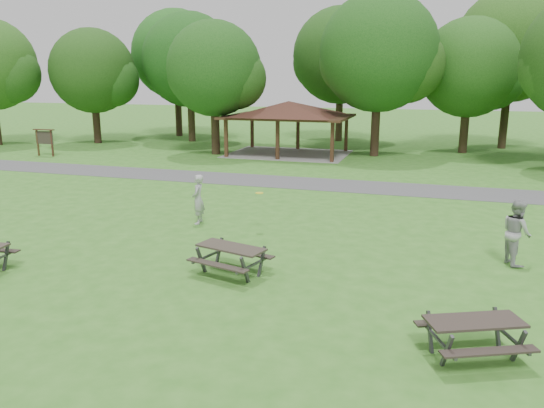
{
  "coord_description": "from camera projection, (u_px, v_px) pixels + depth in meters",
  "views": [
    {
      "loc": [
        6.16,
        -12.55,
        5.52
      ],
      "look_at": [
        1.0,
        4.0,
        1.3
      ],
      "focal_mm": 35.0,
      "sensor_mm": 36.0,
      "label": 1
    }
  ],
  "objects": [
    {
      "name": "ground",
      "position": [
        195.0,
        279.0,
        14.73
      ],
      "size": [
        160.0,
        160.0,
        0.0
      ],
      "primitive_type": "plane",
      "color": "#357421",
      "rests_on": "ground"
    },
    {
      "name": "asphalt_path",
      "position": [
        311.0,
        184.0,
        27.71
      ],
      "size": [
        120.0,
        3.2,
        0.02
      ],
      "primitive_type": "cube",
      "color": "#4A494C",
      "rests_on": "ground"
    },
    {
      "name": "pavilion",
      "position": [
        289.0,
        111.0,
        37.43
      ],
      "size": [
        8.6,
        7.01,
        3.76
      ],
      "color": "#3D2516",
      "rests_on": "ground"
    },
    {
      "name": "notice_board",
      "position": [
        44.0,
        137.0,
        36.9
      ],
      "size": [
        1.6,
        0.3,
        1.88
      ],
      "color": "#3C2815",
      "rests_on": "ground"
    },
    {
      "name": "tree_row_b",
      "position": [
        94.0,
        73.0,
        43.11
      ],
      "size": [
        7.14,
        6.8,
        9.28
      ],
      "color": "black",
      "rests_on": "ground"
    },
    {
      "name": "tree_row_c",
      "position": [
        191.0,
        63.0,
        44.13
      ],
      "size": [
        8.19,
        7.8,
        10.67
      ],
      "color": "#302215",
      "rests_on": "ground"
    },
    {
      "name": "tree_row_d",
      "position": [
        215.0,
        72.0,
        36.84
      ],
      "size": [
        6.93,
        6.6,
        9.27
      ],
      "color": "black",
      "rests_on": "ground"
    },
    {
      "name": "tree_row_e",
      "position": [
        380.0,
        56.0,
        35.74
      ],
      "size": [
        8.4,
        8.0,
        11.02
      ],
      "color": "black",
      "rests_on": "ground"
    },
    {
      "name": "tree_row_f",
      "position": [
        470.0,
        71.0,
        37.47
      ],
      "size": [
        7.35,
        7.0,
        9.55
      ],
      "color": "black",
      "rests_on": "ground"
    },
    {
      "name": "tree_deep_a",
      "position": [
        177.0,
        57.0,
        48.1
      ],
      "size": [
        8.4,
        8.0,
        11.38
      ],
      "color": "black",
      "rests_on": "ground"
    },
    {
      "name": "tree_deep_b",
      "position": [
        342.0,
        59.0,
        44.29
      ],
      "size": [
        8.4,
        8.0,
        11.13
      ],
      "color": "#332316",
      "rests_on": "ground"
    },
    {
      "name": "tree_deep_c",
      "position": [
        513.0,
        49.0,
        39.47
      ],
      "size": [
        8.82,
        8.4,
        11.9
      ],
      "color": "#2E2014",
      "rests_on": "ground"
    },
    {
      "name": "picnic_table_middle",
      "position": [
        231.0,
        253.0,
        14.96
      ],
      "size": [
        2.31,
        2.03,
        0.86
      ],
      "color": "#302922",
      "rests_on": "ground"
    },
    {
      "name": "picnic_table_far",
      "position": [
        474.0,
        329.0,
        10.54
      ],
      "size": [
        2.36,
        2.18,
        0.83
      ],
      "color": "#2B231F",
      "rests_on": "ground"
    },
    {
      "name": "frisbee_in_flight",
      "position": [
        259.0,
        193.0,
        18.94
      ],
      "size": [
        0.33,
        0.33,
        0.02
      ],
      "color": "yellow",
      "rests_on": "ground"
    },
    {
      "name": "frisbee_thrower",
      "position": [
        198.0,
        199.0,
        20.07
      ],
      "size": [
        0.59,
        0.77,
        1.89
      ],
      "primitive_type": "imported",
      "rotation": [
        0.0,
        0.0,
        -1.36
      ],
      "color": "#A6A6A8",
      "rests_on": "ground"
    },
    {
      "name": "frisbee_catcher",
      "position": [
        517.0,
        232.0,
        15.71
      ],
      "size": [
        1.04,
        1.16,
        1.98
      ],
      "primitive_type": "imported",
      "rotation": [
        0.0,
        0.0,
        1.93
      ],
      "color": "#9F9FA2",
      "rests_on": "ground"
    }
  ]
}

